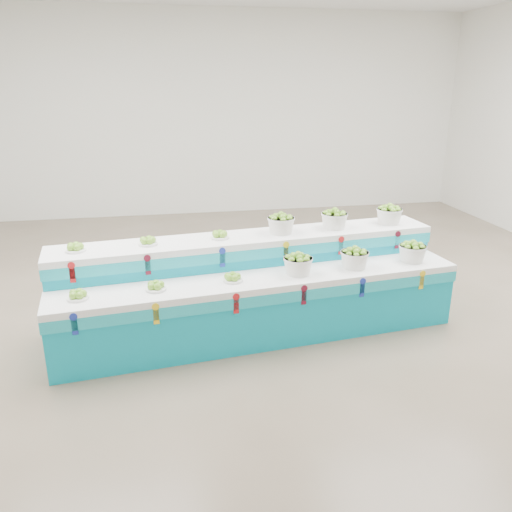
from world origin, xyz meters
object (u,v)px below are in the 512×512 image
display_stand (256,287)px  basket_lower_left (298,264)px  plate_upper_mid (148,241)px  basket_upper_right (389,214)px

display_stand → basket_lower_left: 0.57m
display_stand → plate_upper_mid: plate_upper_mid is taller
basket_lower_left → plate_upper_mid: 1.61m
basket_lower_left → display_stand: bearing=151.1°
plate_upper_mid → basket_upper_right: (2.87, 0.33, 0.07)m
plate_upper_mid → basket_lower_left: bearing=-13.4°
plate_upper_mid → basket_upper_right: bearing=6.5°
display_stand → plate_upper_mid: 1.28m
basket_upper_right → basket_lower_left: bearing=-152.2°
display_stand → basket_upper_right: size_ratio=14.15×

